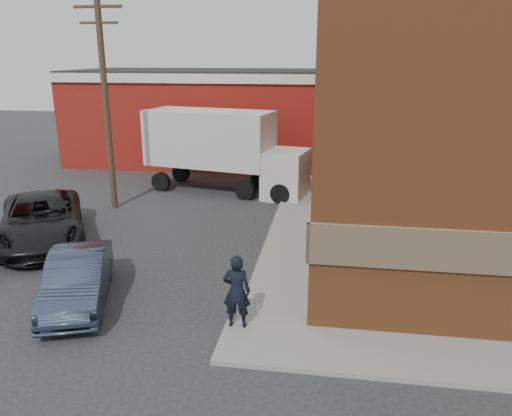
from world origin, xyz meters
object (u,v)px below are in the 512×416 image
at_px(man, 237,291).
at_px(box_truck, 224,146).
at_px(suv_a, 42,220).
at_px(sedan, 78,279).
at_px(warehouse, 207,115).
at_px(utility_pole, 105,98).

bearing_deg(man, box_truck, -77.84).
bearing_deg(box_truck, suv_a, -111.06).
height_order(sedan, suv_a, suv_a).
bearing_deg(warehouse, man, -74.02).
height_order(man, box_truck, box_truck).
bearing_deg(box_truck, warehouse, 121.73).
bearing_deg(man, utility_pole, -53.08).
xyz_separation_m(man, sedan, (-4.53, 0.75, -0.35)).
height_order(utility_pole, box_truck, utility_pole).
bearing_deg(sedan, warehouse, 74.30).
distance_m(sedan, suv_a, 5.46).
bearing_deg(sedan, suv_a, 111.10).
distance_m(warehouse, suv_a, 15.65).
relative_size(warehouse, utility_pole, 1.81).
xyz_separation_m(utility_pole, suv_a, (-0.77, -4.35, -3.91)).
height_order(utility_pole, suv_a, utility_pole).
bearing_deg(man, warehouse, -75.38).
distance_m(utility_pole, box_truck, 6.00).
height_order(warehouse, suv_a, warehouse).
bearing_deg(box_truck, sedan, -85.32).
xyz_separation_m(man, box_truck, (-3.05, 12.69, 1.22)).
bearing_deg(man, suv_a, -32.59).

